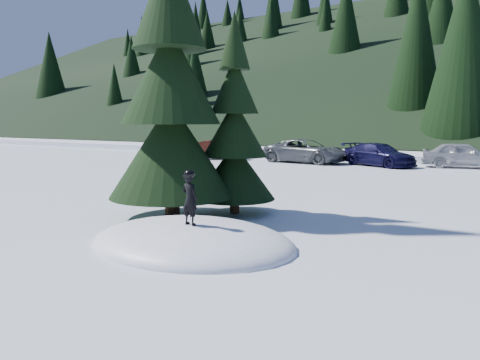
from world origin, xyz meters
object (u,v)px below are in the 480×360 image
Objects in this scene: spruce_tall at (170,89)px; child_skier at (190,199)px; spruce_short at (235,136)px; car_4 at (463,155)px; car_0 at (186,146)px; car_2 at (306,151)px; car_3 at (379,155)px; car_1 at (217,150)px.

spruce_tall is 3.91m from child_skier.
car_4 is (2.81, 17.59, -1.39)m from spruce_short.
car_0 is (-17.96, 20.43, -0.34)m from child_skier.
spruce_short is 5.30× the size of child_skier.
car_2 reaches higher than car_3.
child_skier is at bearing -155.97° from car_2.
spruce_tall is 17.68m from car_3.
car_3 reaches higher than car_0.
child_skier is 0.19× the size of car_2.
car_4 is (3.81, 18.99, -2.61)m from spruce_tall.
child_skier reaches higher than car_2.
car_2 is at bearing -94.50° from car_0.
child_skier reaches higher than car_0.
car_0 is at bearing 130.30° from spruce_tall.
car_0 is 0.90× the size of car_4.
car_0 is 0.72× the size of car_2.
car_4 is at bearing 80.93° from spruce_short.
car_0 is 0.84× the size of car_3.
spruce_short reaches higher than car_0.
car_1 is 0.86× the size of car_3.
spruce_tall is 24.25m from car_0.
car_3 is at bearing -81.98° from car_2.
car_2 is 1.25× the size of car_4.
car_2 is 8.75m from car_4.
spruce_tall is 2.28× the size of car_0.
car_0 is at bearing -46.34° from child_skier.
child_skier is at bearing -40.80° from spruce_tall.
spruce_short is 1.03× the size of car_2.
spruce_short is at bearing -133.62° from car_0.
car_1 is (-10.90, 16.11, -2.69)m from spruce_tall.
car_2 is (-4.74, 17.13, -2.59)m from spruce_tall.
car_2 is at bearing -103.79° from car_1.
child_skier is 0.23× the size of car_3.
car_0 is (-15.59, 18.38, -2.68)m from spruce_tall.
spruce_short is 16.81m from car_2.
spruce_short is at bearing -65.94° from child_skier.
car_3 is at bearing 94.62° from spruce_short.
spruce_short is 3.88m from child_skier.
child_skier reaches higher than car_3.
child_skier is at bearing 164.05° from car_4.
child_skier is 0.24× the size of car_4.
car_1 is at bearing 120.00° from car_3.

